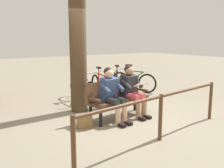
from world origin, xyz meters
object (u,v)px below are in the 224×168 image
at_px(bench, 117,96).
at_px(bicycle_purple, 118,83).
at_px(litter_bin, 113,92).
at_px(person_reading, 132,88).
at_px(handbag, 85,122).
at_px(person_companion, 112,92).
at_px(bicycle_orange, 133,81).
at_px(tree_trunk, 78,38).
at_px(bicycle_green, 83,89).
at_px(bicycle_blue, 101,86).

relative_size(bench, bicycle_purple, 1.03).
bearing_deg(bench, litter_bin, -126.40).
bearing_deg(person_reading, handbag, -3.60).
bearing_deg(handbag, person_companion, -179.31).
xyz_separation_m(person_companion, bicycle_orange, (-2.48, -2.20, -0.30)).
distance_m(person_companion, bicycle_purple, 2.95).
relative_size(bicycle_orange, bicycle_purple, 0.97).
height_order(bench, tree_trunk, tree_trunk).
height_order(person_reading, person_companion, same).
relative_size(bench, person_reading, 1.37).
distance_m(bicycle_orange, bicycle_green, 2.10).
bearing_deg(tree_trunk, bicycle_purple, -152.17).
xyz_separation_m(handbag, bicycle_blue, (-1.80, -2.15, 0.24)).
distance_m(person_reading, bicycle_green, 1.96).
bearing_deg(bicycle_blue, bicycle_purple, 109.98).
height_order(person_reading, bicycle_blue, person_reading).
relative_size(person_companion, handbag, 4.00).
bearing_deg(bicycle_purple, handbag, -28.47).
bearing_deg(handbag, bench, -167.87).
height_order(bench, person_reading, person_reading).
relative_size(bench, tree_trunk, 0.45).
distance_m(bench, bicycle_blue, 2.10).
distance_m(litter_bin, bicycle_green, 1.10).
relative_size(bench, bicycle_blue, 0.99).
height_order(bicycle_purple, bicycle_green, same).
xyz_separation_m(bench, bicycle_blue, (-0.81, -1.93, -0.15)).
bearing_deg(person_companion, person_reading, 179.95).
bearing_deg(tree_trunk, litter_bin, 167.27).
xyz_separation_m(bicycle_orange, bicycle_purple, (0.60, -0.05, 0.00)).
bearing_deg(bicycle_blue, person_companion, -15.94).
height_order(bicycle_orange, bicycle_green, same).
xyz_separation_m(person_reading, bicycle_orange, (-1.84, -2.11, -0.31)).
height_order(person_companion, tree_trunk, tree_trunk).
bearing_deg(litter_bin, bicycle_blue, -108.58).
bearing_deg(person_companion, litter_bin, -134.20).
bearing_deg(person_companion, bench, -153.08).
xyz_separation_m(tree_trunk, bicycle_blue, (-1.29, -0.97, -1.47)).
relative_size(litter_bin, bicycle_green, 0.48).
bearing_deg(bicycle_blue, bicycle_orange, 104.03).
relative_size(person_reading, bicycle_orange, 0.78).
height_order(litter_bin, bicycle_blue, bicycle_blue).
distance_m(tree_trunk, bicycle_blue, 2.18).
relative_size(person_reading, person_companion, 1.00).
bearing_deg(bicycle_green, person_companion, -8.53).
bearing_deg(bicycle_green, bench, -0.42).
distance_m(tree_trunk, bicycle_orange, 3.21).
xyz_separation_m(bicycle_purple, bicycle_blue, (0.77, 0.11, 0.00)).
relative_size(handbag, litter_bin, 0.37).
bearing_deg(bicycle_blue, bicycle_green, -68.14).
xyz_separation_m(litter_bin, bicycle_purple, (-1.16, -1.29, -0.04)).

